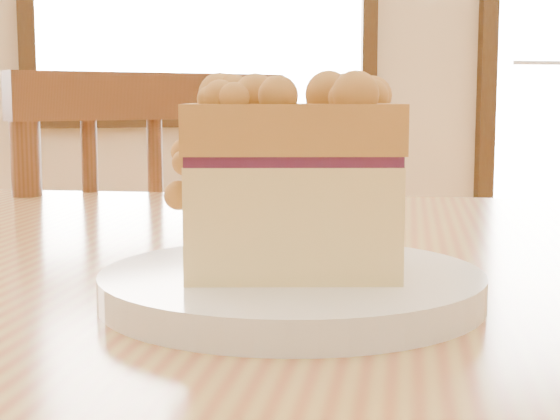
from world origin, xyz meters
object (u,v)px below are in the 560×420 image
at_px(plate, 292,288).
at_px(cake_slice, 290,172).
at_px(cafe_chair_main, 117,377).
at_px(cafe_table_main, 298,389).

relative_size(plate, cake_slice, 1.61).
relative_size(cafe_chair_main, plate, 4.18).
height_order(cafe_chair_main, plate, cafe_chair_main).
xyz_separation_m(plate, cake_slice, (-0.00, -0.00, 0.07)).
distance_m(cafe_chair_main, cake_slice, 0.86).
height_order(plate, cake_slice, cake_slice).
relative_size(cafe_table_main, cake_slice, 10.89).
relative_size(cafe_table_main, cafe_chair_main, 1.62).
bearing_deg(cafe_chair_main, plate, 74.85).
relative_size(cafe_table_main, plate, 6.78).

